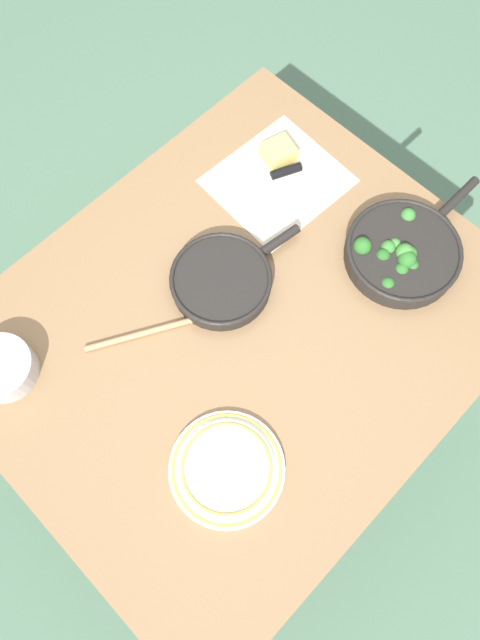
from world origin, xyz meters
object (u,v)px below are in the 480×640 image
object	(u,v)px
skillet_broccoli	(402,252)
skillet_eggs	(222,280)
dinner_plate_stack	(227,469)
prep_bowl_steel	(2,368)
grater_knife	(272,176)
cheese_block	(278,153)
wooden_spoon	(181,323)

from	to	relation	value
skillet_broccoli	skillet_eggs	size ratio (longest dim) A/B	1.20
skillet_broccoli	skillet_eggs	xyz separation A→B (m)	(-0.37, 0.27, -0.01)
dinner_plate_stack	prep_bowl_steel	distance (m)	0.56
dinner_plate_stack	grater_knife	bearing A→B (deg)	36.04
dinner_plate_stack	prep_bowl_steel	world-z (taller)	prep_bowl_steel
skillet_eggs	dinner_plate_stack	distance (m)	0.45
cheese_block	dinner_plate_stack	distance (m)	0.84
skillet_broccoli	wooden_spoon	distance (m)	0.57
grater_knife	skillet_eggs	bearing A→B (deg)	46.50
wooden_spoon	prep_bowl_steel	distance (m)	0.42
grater_knife	dinner_plate_stack	size ratio (longest dim) A/B	0.87
skillet_eggs	cheese_block	size ratio (longest dim) A/B	3.85
wooden_spoon	grater_knife	distance (m)	0.48
skillet_broccoli	prep_bowl_steel	xyz separation A→B (m)	(-0.88, 0.46, -0.00)
cheese_block	prep_bowl_steel	bearing A→B (deg)	177.60
skillet_broccoli	skillet_eggs	distance (m)	0.45
skillet_eggs	cheese_block	bearing A→B (deg)	31.62
cheese_block	skillet_eggs	bearing A→B (deg)	-156.60
wooden_spoon	prep_bowl_steel	xyz separation A→B (m)	(-0.37, 0.20, 0.02)
prep_bowl_steel	dinner_plate_stack	bearing A→B (deg)	-68.58
prep_bowl_steel	skillet_broccoli	bearing A→B (deg)	-27.87
skillet_broccoli	prep_bowl_steel	bearing A→B (deg)	152.62
cheese_block	dinner_plate_stack	size ratio (longest dim) A/B	0.37
grater_knife	prep_bowl_steel	world-z (taller)	prep_bowl_steel
grater_knife	prep_bowl_steel	distance (m)	0.83
skillet_broccoli	wooden_spoon	size ratio (longest dim) A/B	1.27
skillet_eggs	cheese_block	xyz separation A→B (m)	(0.37, 0.16, -0.00)
skillet_broccoli	dinner_plate_stack	world-z (taller)	skillet_broccoli
skillet_eggs	prep_bowl_steel	xyz separation A→B (m)	(-0.51, 0.20, 0.01)
wooden_spoon	grater_knife	size ratio (longest dim) A/B	1.56
skillet_broccoli	prep_bowl_steel	size ratio (longest dim) A/B	2.86
wooden_spoon	dinner_plate_stack	size ratio (longest dim) A/B	1.36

